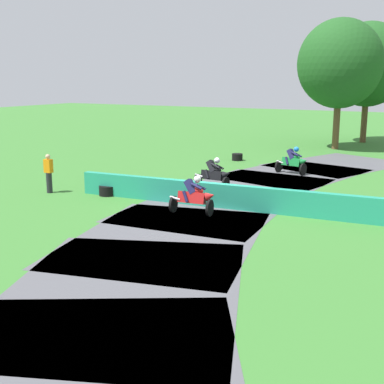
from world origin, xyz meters
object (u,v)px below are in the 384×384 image
at_px(motorcycle_chase_black, 214,174).
at_px(tire_stack_near, 237,157).
at_px(tire_stack_mid_a, 108,190).
at_px(track_marshal, 49,174).
at_px(motorcycle_trailing_red, 194,196).
at_px(motorcycle_lead_green, 293,161).

xyz_separation_m(motorcycle_chase_black, tire_stack_near, (-2.28, 7.70, -0.45)).
xyz_separation_m(tire_stack_mid_a, track_marshal, (-2.44, -0.78, 0.62)).
bearing_deg(tire_stack_mid_a, motorcycle_trailing_red, -11.22).
xyz_separation_m(motorcycle_trailing_red, tire_stack_mid_a, (-4.52, 0.90, -0.45)).
xyz_separation_m(motorcycle_lead_green, tire_stack_mid_a, (-5.14, -8.42, -0.44)).
bearing_deg(tire_stack_near, motorcycle_chase_black, -73.52).
xyz_separation_m(tire_stack_near, track_marshal, (-3.42, -11.74, 0.62)).
xyz_separation_m(motorcycle_trailing_red, tire_stack_near, (-3.54, 11.85, -0.45)).
xyz_separation_m(tire_stack_near, tire_stack_mid_a, (-0.98, -10.96, 0.00)).
height_order(motorcycle_trailing_red, tire_stack_mid_a, motorcycle_trailing_red).
bearing_deg(motorcycle_lead_green, motorcycle_trailing_red, -93.79).
bearing_deg(tire_stack_mid_a, tire_stack_near, 84.88).
bearing_deg(tire_stack_near, motorcycle_trailing_red, -73.36).
bearing_deg(motorcycle_trailing_red, motorcycle_lead_green, 86.21).
bearing_deg(tire_stack_mid_a, motorcycle_chase_black, 44.98).
xyz_separation_m(motorcycle_lead_green, tire_stack_near, (-4.16, 2.53, -0.44)).
distance_m(tire_stack_mid_a, track_marshal, 2.64).
distance_m(tire_stack_near, tire_stack_mid_a, 11.00).
height_order(motorcycle_lead_green, motorcycle_trailing_red, motorcycle_trailing_red).
relative_size(motorcycle_chase_black, track_marshal, 1.04).
xyz_separation_m(motorcycle_chase_black, track_marshal, (-5.70, -4.04, 0.17)).
bearing_deg(track_marshal, tire_stack_near, 73.75).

